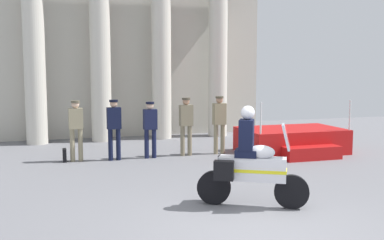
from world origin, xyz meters
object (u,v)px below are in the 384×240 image
officer_in_row_0 (76,126)px  officer_in_row_3 (186,122)px  motorcycle_with_rider (249,165)px  reviewing_stand (292,141)px  officer_in_row_1 (114,125)px  briefcase_on_ground (65,155)px  officer_in_row_2 (150,125)px  officer_in_row_4 (219,120)px

officer_in_row_0 → officer_in_row_3: 3.16m
officer_in_row_3 → motorcycle_with_rider: (-0.30, -5.20, -0.23)m
reviewing_stand → motorcycle_with_rider: motorcycle_with_rider is taller
reviewing_stand → motorcycle_with_rider: (-3.56, -4.72, 0.43)m
motorcycle_with_rider → officer_in_row_1: bearing=138.9°
officer_in_row_1 → briefcase_on_ground: size_ratio=4.75×
reviewing_stand → officer_in_row_2: bearing=174.5°
officer_in_row_2 → officer_in_row_3: (1.09, 0.06, 0.06)m
officer_in_row_4 → officer_in_row_1: bearing=-1.1°
officer_in_row_0 → briefcase_on_ground: (-0.33, 0.04, -0.83)m
officer_in_row_2 → officer_in_row_3: 1.10m
officer_in_row_2 → officer_in_row_4: officer_in_row_4 is taller
officer_in_row_2 → officer_in_row_4: (2.14, 0.06, 0.07)m
officer_in_row_0 → officer_in_row_1: (1.03, -0.15, 0.00)m
officer_in_row_0 → officer_in_row_3: bearing=176.2°
officer_in_row_1 → motorcycle_with_rider: size_ratio=0.90×
officer_in_row_0 → briefcase_on_ground: bearing=-10.2°
officer_in_row_2 → officer_in_row_4: bearing=179.0°
briefcase_on_ground → officer_in_row_0: bearing=-7.6°
officer_in_row_1 → officer_in_row_3: size_ratio=0.99×
reviewing_stand → officer_in_row_4: officer_in_row_4 is taller
officer_in_row_2 → officer_in_row_4: size_ratio=0.93×
reviewing_stand → officer_in_row_0: (-6.42, 0.55, 0.65)m
officer_in_row_4 → motorcycle_with_rider: size_ratio=0.92×
officer_in_row_2 → officer_in_row_3: officer_in_row_3 is taller
reviewing_stand → officer_in_row_0: 6.48m
officer_in_row_0 → officer_in_row_2: size_ratio=1.04×
reviewing_stand → officer_in_row_4: bearing=167.9°
officer_in_row_0 → briefcase_on_ground: 0.89m
officer_in_row_1 → briefcase_on_ground: 1.61m
officer_in_row_1 → briefcase_on_ground: bearing=-10.9°
officer_in_row_1 → officer_in_row_4: bearing=178.9°
officer_in_row_2 → motorcycle_with_rider: size_ratio=0.86×
officer_in_row_3 → officer_in_row_2: bearing=0.7°
officer_in_row_4 → motorcycle_with_rider: bearing=72.9°
officer_in_row_1 → motorcycle_with_rider: (1.83, -5.12, -0.22)m
motorcycle_with_rider → officer_in_row_0: bearing=147.7°
reviewing_stand → officer_in_row_3: size_ratio=1.78×
reviewing_stand → motorcycle_with_rider: bearing=-127.0°
officer_in_row_4 → officer_in_row_3: bearing=-2.9°
officer_in_row_0 → briefcase_on_ground: officer_in_row_0 is taller
motorcycle_with_rider → briefcase_on_ground: bearing=150.2°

